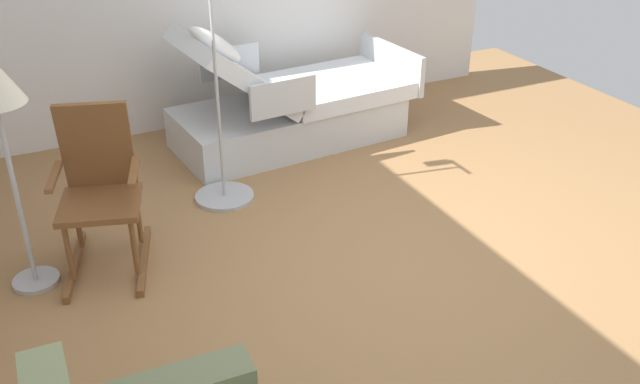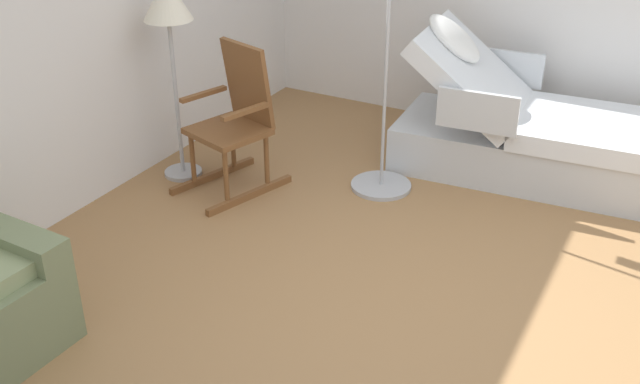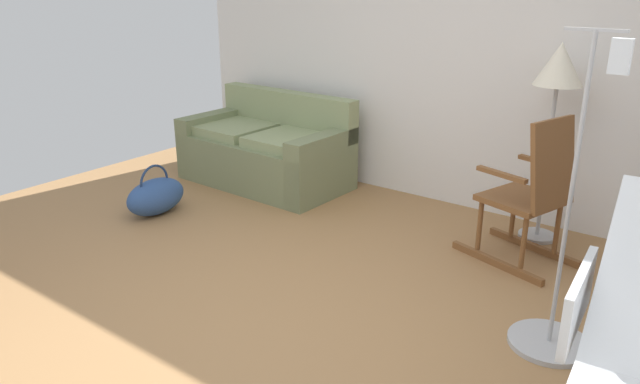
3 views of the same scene
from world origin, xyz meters
The scene contains 7 objects.
ground_plane centered at (0.00, 0.00, 0.00)m, with size 6.98×6.98×0.00m, color #9E7247.
back_wall centered at (0.00, 2.52, 1.35)m, with size 5.79×0.10×2.70m, color white.
couch centered at (-1.76, 1.93, 0.31)m, with size 1.63×0.90×0.85m.
rocking_chair centered at (0.85, 1.70, 0.50)m, with size 0.86×0.67×1.05m.
floor_lamp centered at (0.79, 2.17, 1.23)m, with size 0.34×0.34×1.48m.
duffel_bag centered at (-1.98, 0.75, 0.15)m, with size 0.35×0.58×0.43m.
iv_pole centered at (1.31, 0.77, 0.25)m, with size 0.44×0.44×1.69m.
Camera 3 is at (1.98, -2.24, 1.91)m, focal length 33.67 mm.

